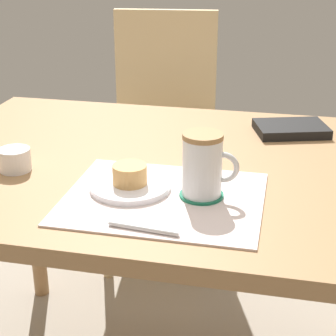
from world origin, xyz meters
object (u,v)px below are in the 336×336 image
object	(u,v)px
pastry_plate	(130,186)
sugar_bowl	(15,160)
wooden_chair	(163,128)
small_book	(291,129)
coffee_mug	(203,164)
dining_table	(162,190)
pastry	(130,174)

from	to	relation	value
pastry_plate	sugar_bowl	world-z (taller)	sugar_bowl
pastry_plate	sugar_bowl	distance (m)	0.28
wooden_chair	small_book	xyz separation A→B (m)	(0.47, -0.53, 0.21)
sugar_bowl	small_book	bearing A→B (deg)	32.80
coffee_mug	sugar_bowl	xyz separation A→B (m)	(-0.43, 0.05, -0.05)
pastry_plate	small_book	distance (m)	0.53
coffee_mug	dining_table	bearing A→B (deg)	125.30
coffee_mug	pastry	bearing A→B (deg)	178.95
dining_table	wooden_chair	distance (m)	0.82
pastry_plate	small_book	bearing A→B (deg)	53.68
wooden_chair	pastry_plate	size ratio (longest dim) A/B	5.59
sugar_bowl	small_book	xyz separation A→B (m)	(0.59, 0.38, -0.01)
dining_table	small_book	bearing A→B (deg)	41.91
pastry	sugar_bowl	bearing A→B (deg)	170.38
dining_table	coffee_mug	xyz separation A→B (m)	(0.12, -0.17, 0.15)
pastry_plate	dining_table	bearing A→B (deg)	80.82
sugar_bowl	coffee_mug	bearing A→B (deg)	-6.63
wooden_chair	sugar_bowl	size ratio (longest dim) A/B	13.17
dining_table	coffee_mug	size ratio (longest dim) A/B	9.18
small_book	sugar_bowl	bearing A→B (deg)	-164.48
wooden_chair	dining_table	bearing A→B (deg)	96.38
dining_table	wooden_chair	bearing A→B (deg)	102.82
pastry_plate	wooden_chair	bearing A→B (deg)	99.02
wooden_chair	small_book	size ratio (longest dim) A/B	5.12
pastry	sugar_bowl	size ratio (longest dim) A/B	1.00
pastry	small_book	size ratio (longest dim) A/B	0.39
wooden_chair	sugar_bowl	bearing A→B (deg)	75.87
coffee_mug	sugar_bowl	bearing A→B (deg)	173.37
coffee_mug	small_book	bearing A→B (deg)	69.09
dining_table	sugar_bowl	bearing A→B (deg)	-157.91
dining_table	pastry	size ratio (longest dim) A/B	16.64
sugar_bowl	dining_table	bearing A→B (deg)	22.09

